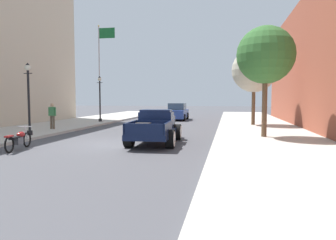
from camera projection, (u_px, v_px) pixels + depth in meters
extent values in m
plane|color=#47474C|center=(115.00, 144.00, 14.21)|extent=(140.00, 140.00, 0.00)
cube|color=#B7B2A8|center=(278.00, 147.00, 12.80)|extent=(5.50, 64.00, 0.15)
cube|color=#0F1938|center=(155.00, 132.00, 14.42)|extent=(2.01, 4.98, 0.24)
cube|color=#0F1938|center=(157.00, 120.00, 14.73)|extent=(1.61, 1.18, 0.80)
cube|color=#0F1938|center=(156.00, 111.00, 14.64)|extent=(1.48, 1.01, 0.12)
cube|color=#3D4C5B|center=(159.00, 116.00, 15.28)|extent=(1.33, 0.11, 0.44)
cube|color=#0F1938|center=(161.00, 121.00, 16.02)|extent=(1.39, 1.57, 0.52)
cube|color=silver|center=(163.00, 121.00, 16.81)|extent=(0.68, 0.13, 0.47)
cube|color=#0F1938|center=(149.00, 132.00, 13.03)|extent=(1.79, 2.18, 0.04)
cube|color=#0F1938|center=(131.00, 127.00, 13.13)|extent=(0.19, 2.10, 0.44)
cube|color=#0F1938|center=(168.00, 127.00, 12.89)|extent=(0.19, 2.10, 0.44)
cube|color=#0F1938|center=(144.00, 129.00, 12.01)|extent=(1.62, 0.16, 0.44)
cube|color=#0F1938|center=(154.00, 125.00, 14.01)|extent=(1.62, 0.16, 0.44)
cylinder|color=black|center=(143.00, 131.00, 15.89)|extent=(0.40, 0.82, 0.80)
cylinder|color=silver|center=(140.00, 131.00, 15.91)|extent=(0.05, 0.66, 0.66)
cylinder|color=silver|center=(139.00, 131.00, 15.91)|extent=(0.03, 0.24, 0.24)
cylinder|color=black|center=(177.00, 132.00, 15.63)|extent=(0.40, 0.82, 0.80)
cylinder|color=silver|center=(181.00, 132.00, 15.60)|extent=(0.05, 0.66, 0.66)
cylinder|color=silver|center=(181.00, 132.00, 15.60)|extent=(0.03, 0.24, 0.24)
cylinder|color=black|center=(129.00, 138.00, 13.23)|extent=(0.40, 0.82, 0.80)
cylinder|color=silver|center=(125.00, 138.00, 13.25)|extent=(0.05, 0.66, 0.66)
cylinder|color=silver|center=(125.00, 138.00, 13.25)|extent=(0.03, 0.24, 0.24)
cylinder|color=black|center=(170.00, 139.00, 12.97)|extent=(0.40, 0.82, 0.80)
cylinder|color=silver|center=(174.00, 139.00, 12.94)|extent=(0.05, 0.66, 0.66)
cylinder|color=silver|center=(175.00, 139.00, 12.94)|extent=(0.03, 0.24, 0.24)
cube|color=#2D2D33|center=(143.00, 128.00, 12.69)|extent=(0.62, 0.47, 0.40)
cube|color=#3D2D1E|center=(143.00, 128.00, 12.69)|extent=(0.62, 0.08, 0.42)
cube|color=gray|center=(155.00, 128.00, 13.28)|extent=(0.49, 0.39, 0.28)
torus|color=black|center=(27.00, 140.00, 13.25)|extent=(0.19, 0.67, 0.67)
torus|color=black|center=(9.00, 145.00, 11.80)|extent=(0.19, 0.67, 0.67)
cube|color=#4C4C51|center=(18.00, 141.00, 12.47)|extent=(0.31, 0.48, 0.28)
ellipsoid|color=maroon|center=(21.00, 135.00, 12.71)|extent=(0.35, 0.56, 0.24)
cube|color=black|center=(15.00, 138.00, 12.21)|extent=(0.32, 0.59, 0.10)
cylinder|color=silver|center=(26.00, 133.00, 13.17)|extent=(0.09, 0.26, 0.58)
cylinder|color=silver|center=(25.00, 127.00, 13.03)|extent=(0.62, 0.15, 0.04)
cube|color=maroon|center=(9.00, 136.00, 11.78)|extent=(0.25, 0.43, 0.06)
cube|color=#284293|center=(177.00, 114.00, 30.00)|extent=(1.78, 4.32, 0.80)
cube|color=#384C5B|center=(177.00, 106.00, 29.80)|extent=(1.55, 2.02, 0.64)
cylinder|color=black|center=(171.00, 116.00, 31.44)|extent=(0.23, 0.66, 0.66)
cylinder|color=black|center=(187.00, 116.00, 31.14)|extent=(0.23, 0.66, 0.66)
cylinder|color=black|center=(167.00, 117.00, 28.90)|extent=(0.23, 0.66, 0.66)
cylinder|color=black|center=(184.00, 117.00, 28.61)|extent=(0.23, 0.66, 0.66)
cylinder|color=brown|center=(51.00, 122.00, 19.70)|extent=(0.14, 0.14, 0.86)
cylinder|color=brown|center=(54.00, 122.00, 19.67)|extent=(0.14, 0.14, 0.86)
cube|color=#387A47|center=(52.00, 111.00, 19.64)|extent=(0.36, 0.22, 0.56)
cylinder|color=#387A47|center=(49.00, 112.00, 19.68)|extent=(0.09, 0.09, 0.54)
cylinder|color=#387A47|center=(55.00, 112.00, 19.60)|extent=(0.09, 0.09, 0.54)
sphere|color=tan|center=(52.00, 105.00, 19.61)|extent=(0.22, 0.22, 0.22)
cylinder|color=black|center=(30.00, 133.00, 16.41)|extent=(0.28, 0.28, 0.24)
cylinder|color=black|center=(29.00, 101.00, 16.28)|extent=(0.12, 0.12, 3.20)
cylinder|color=black|center=(28.00, 73.00, 16.18)|extent=(0.50, 0.04, 0.04)
sphere|color=silver|center=(28.00, 67.00, 16.16)|extent=(0.32, 0.32, 0.32)
cone|color=black|center=(28.00, 64.00, 16.15)|extent=(0.24, 0.24, 0.14)
cylinder|color=black|center=(100.00, 120.00, 26.10)|extent=(0.28, 0.28, 0.24)
cylinder|color=black|center=(100.00, 100.00, 25.97)|extent=(0.12, 0.12, 3.20)
cylinder|color=black|center=(100.00, 83.00, 25.87)|extent=(0.50, 0.04, 0.04)
sphere|color=silver|center=(100.00, 79.00, 25.85)|extent=(0.32, 0.32, 0.32)
cone|color=black|center=(100.00, 77.00, 25.84)|extent=(0.24, 0.24, 0.14)
cylinder|color=#B2B2B7|center=(99.00, 73.00, 30.34)|extent=(0.12, 0.12, 9.00)
sphere|color=gold|center=(99.00, 26.00, 30.01)|extent=(0.16, 0.16, 0.16)
cube|color=#196633|center=(107.00, 33.00, 29.90)|extent=(1.60, 0.03, 1.00)
cylinder|color=brown|center=(264.00, 107.00, 15.63)|extent=(0.26, 0.26, 3.07)
sphere|color=#33662D|center=(266.00, 55.00, 15.44)|extent=(2.91, 2.91, 2.91)
cylinder|color=brown|center=(253.00, 106.00, 22.78)|extent=(0.26, 0.26, 2.83)
sphere|color=#ADA893|center=(254.00, 70.00, 22.60)|extent=(3.26, 3.26, 3.26)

